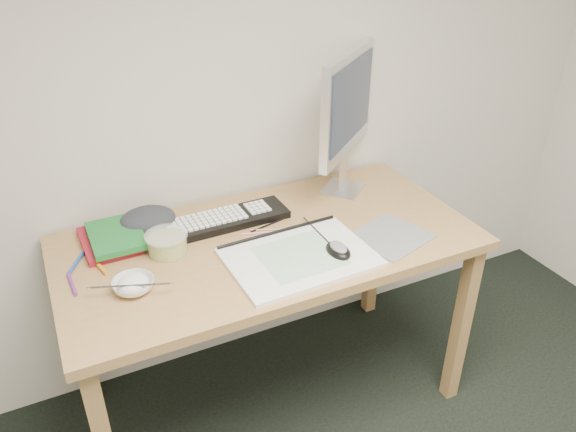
% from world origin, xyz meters
% --- Properties ---
extents(desk, '(1.40, 0.70, 0.75)m').
position_xyz_m(desk, '(0.08, 1.43, 0.67)').
color(desk, '#A27E4A').
rests_on(desk, ground).
extents(mousepad, '(0.29, 0.28, 0.00)m').
position_xyz_m(mousepad, '(0.46, 1.26, 0.75)').
color(mousepad, gray).
rests_on(mousepad, desk).
extents(sketchpad, '(0.47, 0.34, 0.01)m').
position_xyz_m(sketchpad, '(0.12, 1.27, 0.76)').
color(sketchpad, white).
rests_on(sketchpad, desk).
extents(keyboard, '(0.44, 0.15, 0.03)m').
position_xyz_m(keyboard, '(-0.01, 1.59, 0.76)').
color(keyboard, black).
rests_on(keyboard, desk).
extents(monitor, '(0.38, 0.32, 0.54)m').
position_xyz_m(monitor, '(0.49, 1.63, 1.09)').
color(monitor, silver).
rests_on(monitor, desk).
extents(mouse, '(0.07, 0.11, 0.04)m').
position_xyz_m(mouse, '(0.24, 1.24, 0.78)').
color(mouse, black).
rests_on(mouse, sketchpad).
extents(rice_bowl, '(0.15, 0.15, 0.04)m').
position_xyz_m(rice_bowl, '(-0.39, 1.34, 0.77)').
color(rice_bowl, white).
rests_on(rice_bowl, desk).
extents(chopsticks, '(0.23, 0.10, 0.02)m').
position_xyz_m(chopsticks, '(-0.40, 1.31, 0.79)').
color(chopsticks, '#BABBBD').
rests_on(chopsticks, rice_bowl).
extents(fruit_tub, '(0.17, 0.17, 0.07)m').
position_xyz_m(fruit_tub, '(-0.25, 1.49, 0.78)').
color(fruit_tub, gold).
rests_on(fruit_tub, desk).
extents(book_red, '(0.18, 0.24, 0.02)m').
position_xyz_m(book_red, '(-0.41, 1.63, 0.76)').
color(book_red, maroon).
rests_on(book_red, desk).
extents(book_green, '(0.17, 0.23, 0.02)m').
position_xyz_m(book_green, '(-0.39, 1.61, 0.78)').
color(book_green, '#19672A').
rests_on(book_green, book_red).
extents(cloth_lump, '(0.17, 0.14, 0.07)m').
position_xyz_m(cloth_lump, '(-0.27, 1.67, 0.78)').
color(cloth_lump, '#222428').
rests_on(cloth_lump, desk).
extents(pencil_pink, '(0.15, 0.05, 0.01)m').
position_xyz_m(pencil_pink, '(0.08, 1.47, 0.75)').
color(pencil_pink, pink).
rests_on(pencil_pink, desk).
extents(pencil_tan, '(0.15, 0.07, 0.01)m').
position_xyz_m(pencil_tan, '(0.12, 1.47, 0.75)').
color(pencil_tan, tan).
rests_on(pencil_tan, desk).
extents(pencil_black, '(0.16, 0.05, 0.01)m').
position_xyz_m(pencil_black, '(0.12, 1.51, 0.75)').
color(pencil_black, black).
rests_on(pencil_black, desk).
extents(marker_blue, '(0.07, 0.11, 0.01)m').
position_xyz_m(marker_blue, '(-0.53, 1.55, 0.76)').
color(marker_blue, '#1B4294').
rests_on(marker_blue, desk).
extents(marker_orange, '(0.05, 0.14, 0.01)m').
position_xyz_m(marker_orange, '(-0.47, 1.52, 0.76)').
color(marker_orange, orange).
rests_on(marker_orange, desk).
extents(marker_purple, '(0.02, 0.12, 0.01)m').
position_xyz_m(marker_purple, '(-0.55, 1.44, 0.76)').
color(marker_purple, '#6E268D').
rests_on(marker_purple, desk).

